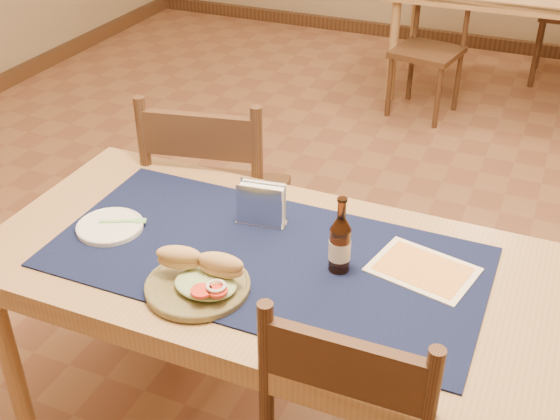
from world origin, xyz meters
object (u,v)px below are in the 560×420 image
at_px(beer_bottle, 340,244).
at_px(napkin_holder, 261,205).
at_px(chair_main_far, 217,203).
at_px(sandwich_plate, 200,280).
at_px(back_table, 520,0).
at_px(main_table, 266,281).

height_order(beer_bottle, napkin_holder, beer_bottle).
relative_size(chair_main_far, sandwich_plate, 3.61).
distance_m(beer_bottle, napkin_holder, 0.31).
relative_size(back_table, chair_main_far, 1.61).
xyz_separation_m(main_table, chair_main_far, (-0.45, 0.54, -0.15)).
bearing_deg(beer_bottle, back_table, 88.42).
height_order(chair_main_far, napkin_holder, chair_main_far).
bearing_deg(back_table, main_table, -95.13).
height_order(main_table, chair_main_far, chair_main_far).
bearing_deg(chair_main_far, napkin_holder, -46.82).
distance_m(sandwich_plate, beer_bottle, 0.38).
bearing_deg(main_table, back_table, 84.87).
distance_m(main_table, napkin_holder, 0.23).
xyz_separation_m(back_table, napkin_holder, (-0.38, -3.14, 0.15)).
xyz_separation_m(sandwich_plate, napkin_holder, (0.02, 0.35, 0.03)).
height_order(back_table, beer_bottle, beer_bottle).
bearing_deg(chair_main_far, beer_bottle, -38.37).
relative_size(chair_main_far, napkin_holder, 6.44).
bearing_deg(back_table, napkin_holder, -96.86).
bearing_deg(napkin_holder, beer_bottle, -23.94).
xyz_separation_m(main_table, back_table, (0.30, 3.29, 0.00)).
bearing_deg(sandwich_plate, main_table, 63.87).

